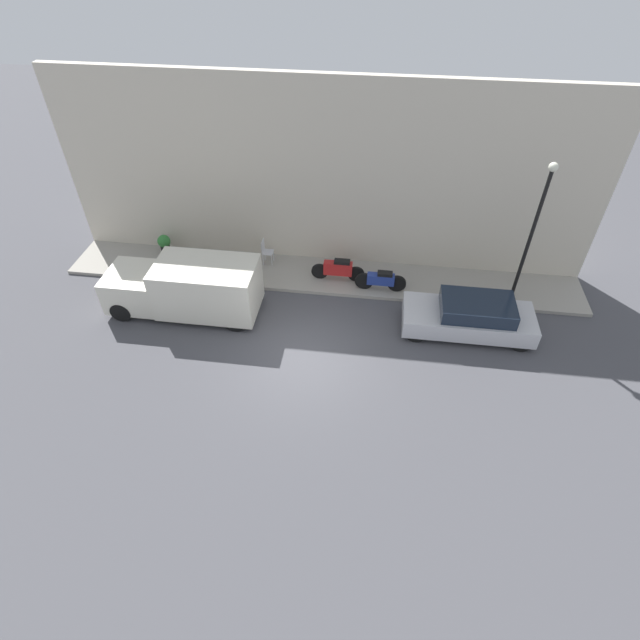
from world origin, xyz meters
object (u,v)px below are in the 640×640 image
delivery_van (185,287)px  cafe_chair (266,250)px  motorcycle_red (338,269)px  streetlamp (534,226)px  motorcycle_blue (381,280)px  potted_plant (165,244)px  parked_car (470,316)px  scooter_silver (209,262)px

delivery_van → cafe_chair: (3.01, -2.14, -0.30)m
motorcycle_red → streetlamp: (-0.55, -6.23, 2.65)m
streetlamp → motorcycle_blue: bearing=88.3°
motorcycle_red → streetlamp: 6.79m
delivery_van → potted_plant: bearing=33.0°
parked_car → motorcycle_red: parked_car is taller
potted_plant → scooter_silver: bearing=-113.9°
parked_car → motorcycle_blue: (1.69, 3.01, -0.05)m
motorcycle_red → potted_plant: motorcycle_red is taller
parked_car → scooter_silver: bearing=78.3°
motorcycle_blue → scooter_silver: (0.28, 6.54, -0.01)m
motorcycle_red → delivery_van: bearing=114.4°
parked_car → scooter_silver: size_ratio=2.02×
parked_car → streetlamp: bearing=-46.0°
motorcycle_blue → streetlamp: size_ratio=0.35×
potted_plant → cafe_chair: bearing=-91.0°
scooter_silver → cafe_chair: bearing=-67.0°
parked_car → potted_plant: (2.91, 11.66, -0.02)m
scooter_silver → potted_plant: size_ratio=2.52×
motorcycle_blue → potted_plant: (1.22, 8.65, 0.04)m
potted_plant → motorcycle_blue: bearing=-98.0°
motorcycle_blue → potted_plant: 8.74m
parked_car → potted_plant: parked_car is taller
delivery_van → streetlamp: bearing=-81.3°
motorcycle_blue → streetlamp: (-0.14, -4.62, 2.68)m
streetlamp → potted_plant: streetlamp is taller
delivery_van → scooter_silver: delivery_van is taller
delivery_van → motorcycle_blue: (1.87, -6.65, -0.43)m
motorcycle_red → motorcycle_blue: bearing=-104.5°
motorcycle_red → potted_plant: size_ratio=2.36×
cafe_chair → potted_plant: bearing=89.0°
delivery_van → motorcycle_red: size_ratio=2.62×
parked_car → delivery_van: size_ratio=0.82×
scooter_silver → streetlamp: 11.49m
delivery_van → scooter_silver: bearing=-2.9°
parked_car → scooter_silver: (1.98, 9.55, -0.06)m
motorcycle_blue → scooter_silver: 6.55m
scooter_silver → cafe_chair: size_ratio=2.15×
cafe_chair → scooter_silver: bearing=113.0°
motorcycle_blue → potted_plant: potted_plant is taller
motorcycle_blue → scooter_silver: scooter_silver is taller
delivery_van → motorcycle_blue: bearing=-74.3°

